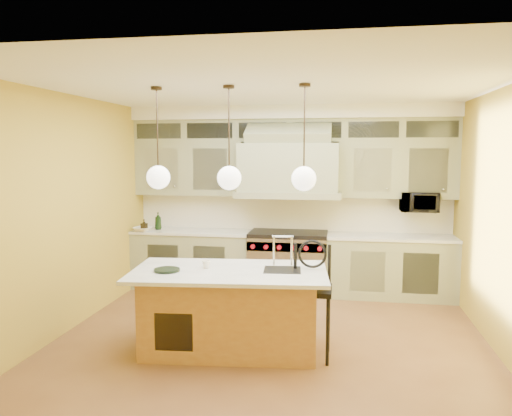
% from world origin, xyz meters
% --- Properties ---
extents(floor, '(5.00, 5.00, 0.00)m').
position_xyz_m(floor, '(0.00, 0.00, 0.00)').
color(floor, brown).
rests_on(floor, ground).
extents(ceiling, '(5.00, 5.00, 0.00)m').
position_xyz_m(ceiling, '(0.00, 0.00, 2.90)').
color(ceiling, white).
rests_on(ceiling, wall_back).
extents(wall_back, '(5.00, 0.00, 5.00)m').
position_xyz_m(wall_back, '(0.00, 2.50, 1.45)').
color(wall_back, '#B39731').
rests_on(wall_back, ground).
extents(wall_front, '(5.00, 0.00, 5.00)m').
position_xyz_m(wall_front, '(0.00, -2.50, 1.45)').
color(wall_front, '#B39731').
rests_on(wall_front, ground).
extents(wall_left, '(0.00, 5.00, 5.00)m').
position_xyz_m(wall_left, '(-2.50, 0.00, 1.45)').
color(wall_left, '#B39731').
rests_on(wall_left, ground).
extents(wall_right, '(0.00, 5.00, 5.00)m').
position_xyz_m(wall_right, '(2.50, 0.00, 1.45)').
color(wall_right, '#B39731').
rests_on(wall_right, ground).
extents(back_cabinetry, '(5.00, 0.77, 2.90)m').
position_xyz_m(back_cabinetry, '(0.00, 2.23, 1.43)').
color(back_cabinetry, gray).
rests_on(back_cabinetry, floor).
extents(range, '(1.20, 0.74, 0.96)m').
position_xyz_m(range, '(0.00, 2.14, 0.49)').
color(range, silver).
rests_on(range, floor).
extents(kitchen_island, '(2.21, 1.33, 1.35)m').
position_xyz_m(kitchen_island, '(-0.39, -0.25, 0.47)').
color(kitchen_island, '#9D6637').
rests_on(kitchen_island, floor).
extents(counter_stool, '(0.44, 0.44, 1.25)m').
position_xyz_m(counter_stool, '(0.49, -0.27, 0.72)').
color(counter_stool, black).
rests_on(counter_stool, floor).
extents(microwave, '(0.54, 0.37, 0.30)m').
position_xyz_m(microwave, '(1.95, 2.25, 1.45)').
color(microwave, black).
rests_on(microwave, back_cabinetry).
extents(oil_bottle_a, '(0.12, 0.12, 0.28)m').
position_xyz_m(oil_bottle_a, '(-2.13, 2.15, 1.08)').
color(oil_bottle_a, black).
rests_on(oil_bottle_a, back_cabinetry).
extents(oil_bottle_b, '(0.09, 0.10, 0.19)m').
position_xyz_m(oil_bottle_b, '(-2.27, 1.92, 1.04)').
color(oil_bottle_b, black).
rests_on(oil_bottle_b, back_cabinetry).
extents(fruit_bowl, '(0.32, 0.32, 0.07)m').
position_xyz_m(fruit_bowl, '(-2.30, 1.92, 0.97)').
color(fruit_bowl, white).
rests_on(fruit_bowl, back_cabinetry).
extents(cup, '(0.10, 0.10, 0.09)m').
position_xyz_m(cup, '(-0.67, -0.25, 0.96)').
color(cup, white).
rests_on(cup, kitchen_island).
extents(pendant_left, '(0.26, 0.26, 1.11)m').
position_xyz_m(pendant_left, '(-1.20, -0.25, 1.95)').
color(pendant_left, '#2D2319').
rests_on(pendant_left, ceiling).
extents(pendant_center, '(0.26, 0.26, 1.11)m').
position_xyz_m(pendant_center, '(-0.40, -0.25, 1.95)').
color(pendant_center, '#2D2319').
rests_on(pendant_center, ceiling).
extents(pendant_right, '(0.26, 0.26, 1.11)m').
position_xyz_m(pendant_right, '(0.40, -0.25, 1.95)').
color(pendant_right, '#2D2319').
rests_on(pendant_right, ceiling).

